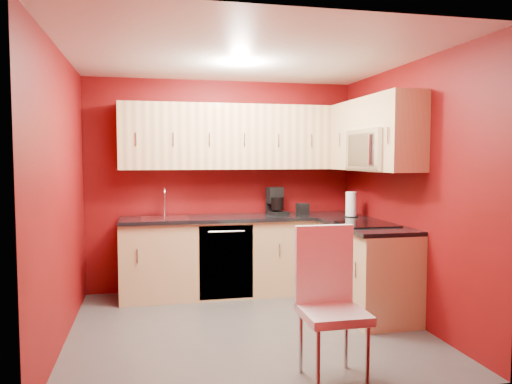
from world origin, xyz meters
name	(u,v)px	position (x,y,z in m)	size (l,w,h in m)	color
floor	(247,328)	(0.00, 0.00, 0.00)	(3.20, 3.20, 0.00)	#454240
ceiling	(247,56)	(0.00, 0.00, 2.50)	(3.20, 3.20, 0.00)	white
wall_back	(223,185)	(0.00, 1.50, 1.25)	(3.20, 3.20, 0.00)	maroon
wall_front	(294,212)	(0.00, -1.50, 1.25)	(3.20, 3.20, 0.00)	maroon
wall_left	(61,197)	(-1.60, 0.00, 1.25)	(3.00, 3.00, 0.00)	maroon
wall_right	(406,192)	(1.60, 0.00, 1.25)	(3.00, 3.00, 0.00)	maroon
base_cabinets_back	(244,256)	(0.20, 1.20, 0.43)	(2.80, 0.60, 0.87)	tan
base_cabinets_right	(366,270)	(1.30, 0.25, 0.43)	(0.60, 1.30, 0.87)	tan
countertop_back	(244,218)	(0.20, 1.19, 0.89)	(2.80, 0.63, 0.04)	black
countertop_right	(366,226)	(1.29, 0.23, 0.89)	(0.63, 1.27, 0.04)	black
upper_cabinets_back	(241,137)	(0.20, 1.32, 1.83)	(2.80, 0.35, 0.75)	#EAC684
upper_cabinets_right	(371,129)	(1.42, 0.44, 1.89)	(0.35, 1.55, 0.75)	#EAC684
microwave	(378,150)	(1.39, 0.20, 1.66)	(0.42, 0.76, 0.42)	silver
cooktop	(367,224)	(1.28, 0.20, 0.92)	(0.50, 0.55, 0.01)	black
sink	(165,215)	(-0.70, 1.20, 0.94)	(0.52, 0.42, 0.35)	silver
dishwasher_front	(226,262)	(-0.05, 0.91, 0.43)	(0.60, 0.02, 0.82)	black
downlight	(240,63)	(0.00, 0.30, 2.48)	(0.20, 0.20, 0.01)	white
coffee_maker	(277,201)	(0.63, 1.29, 1.07)	(0.19, 0.26, 0.32)	black
napkin_holder	(302,209)	(0.90, 1.15, 0.98)	(0.12, 0.12, 0.13)	black
paper_towel	(351,204)	(1.38, 0.85, 1.05)	(0.16, 0.16, 0.28)	white
dining_chair	(333,306)	(0.39, -1.20, 0.54)	(0.44, 0.46, 1.09)	white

